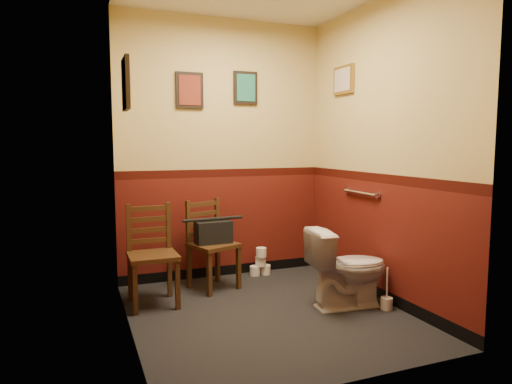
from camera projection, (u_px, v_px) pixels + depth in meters
floor at (267, 313)px, 3.82m from camera, size 2.20×2.40×0.00m
wall_back at (223, 150)px, 4.79m from camera, size 2.20×0.00×2.70m
wall_front at (351, 156)px, 2.57m from camera, size 2.20×0.00×2.70m
wall_left at (127, 153)px, 3.27m from camera, size 0.00×2.40×2.70m
wall_right at (380, 151)px, 4.08m from camera, size 0.00×2.40×2.70m
grab_bar at (360, 193)px, 4.34m from camera, size 0.05×0.56×0.06m
framed_print_back_a at (190, 90)px, 4.57m from camera, size 0.28×0.04×0.36m
framed_print_back_b at (246, 88)px, 4.79m from camera, size 0.26×0.04×0.34m
framed_print_left at (126, 84)px, 3.32m from camera, size 0.04×0.30×0.38m
framed_print_right at (343, 80)px, 4.55m from camera, size 0.04×0.34×0.28m
toilet at (348, 268)px, 3.96m from camera, size 0.73×0.45×0.68m
toilet_brush at (387, 302)px, 3.91m from camera, size 0.10×0.10×0.37m
chair_left at (152, 255)px, 4.01m from camera, size 0.41×0.41×0.89m
chair_right at (211, 244)px, 4.47m from camera, size 0.51×0.51×0.87m
handbag at (213, 232)px, 4.43m from camera, size 0.36×0.20×0.25m
tp_stack at (261, 264)px, 4.92m from camera, size 0.23×0.14×0.30m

